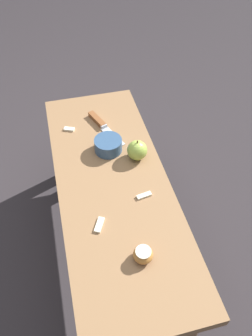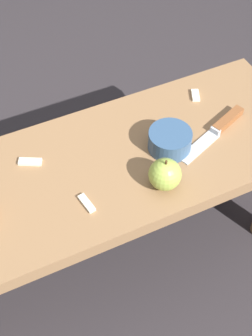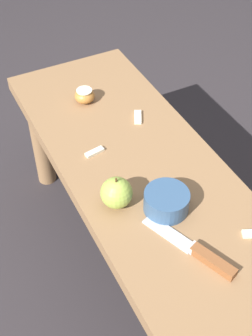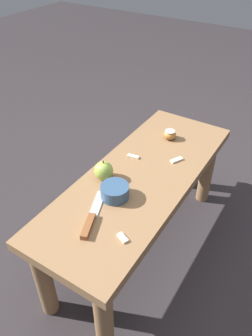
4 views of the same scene
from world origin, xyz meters
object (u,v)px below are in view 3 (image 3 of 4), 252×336
at_px(wooden_bench, 140,185).
at_px(knife, 201,254).
at_px(apple_cut, 85,96).
at_px(bowl, 166,201).
at_px(apple_whole, 116,193).

xyz_separation_m(wooden_bench, knife, (-0.31, 0.02, 0.09)).
height_order(knife, apple_cut, apple_cut).
relative_size(apple_cut, bowl, 0.56).
xyz_separation_m(apple_whole, bowl, (-0.07, -0.10, -0.01)).
bearing_deg(wooden_bench, knife, 176.61).
bearing_deg(apple_whole, apple_cut, -12.80).
relative_size(wooden_bench, bowl, 9.95).
bearing_deg(knife, wooden_bench, -24.53).
xyz_separation_m(knife, apple_cut, (0.62, 0.00, 0.01)).
xyz_separation_m(knife, bowl, (0.15, -0.00, 0.02)).
bearing_deg(knife, bowl, -21.15).
distance_m(wooden_bench, apple_cut, 0.32).
distance_m(wooden_bench, bowl, 0.19).
bearing_deg(apple_cut, knife, -179.54).
height_order(apple_whole, apple_cut, apple_whole).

